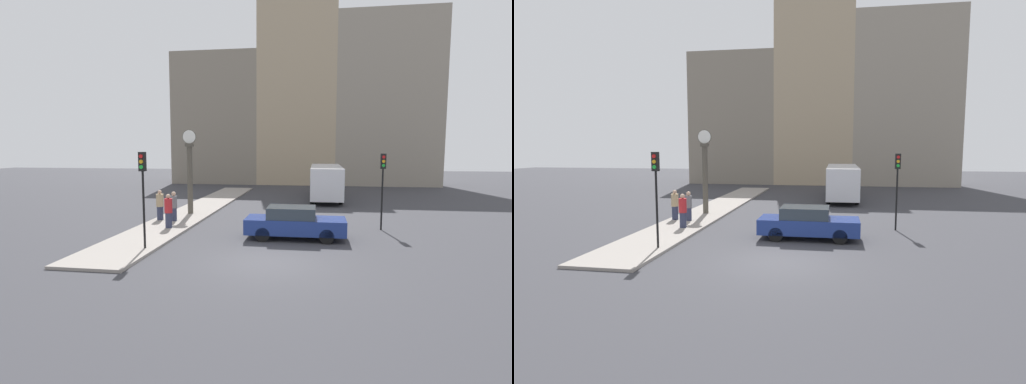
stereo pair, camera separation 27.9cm
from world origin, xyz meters
TOP-DOWN VIEW (x-y plane):
  - ground_plane at (0.00, 0.00)m, footprint 120.00×120.00m
  - sidewalk_corner at (-6.00, 11.56)m, footprint 2.78×27.13m
  - building_row at (0.66, 32.06)m, footprint 29.38×5.00m
  - sedan_car at (0.78, 3.96)m, footprint 4.50×1.79m
  - bus_distant at (2.47, 18.31)m, footprint 2.37×8.99m
  - traffic_light_near at (-5.06, 0.89)m, footprint 0.26×0.24m
  - traffic_light_far at (5.00, 6.58)m, footprint 0.26×0.24m
  - street_clock at (-5.90, 9.37)m, footprint 0.86×0.43m
  - pedestrian_grey_jacket at (-6.01, 6.82)m, footprint 0.35×0.35m
  - pedestrian_tan_coat at (-6.89, 7.00)m, footprint 0.41×0.41m
  - pedestrian_red_top at (-5.60, 4.94)m, footprint 0.40×0.40m

SIDE VIEW (x-z plane):
  - ground_plane at x=0.00m, z-range 0.00..0.00m
  - sidewalk_corner at x=-6.00m, z-range 0.00..0.12m
  - sedan_car at x=0.78m, z-range 0.01..1.48m
  - pedestrian_grey_jacket at x=-6.01m, z-range 0.12..1.74m
  - pedestrian_tan_coat at x=-6.89m, z-range 0.10..1.77m
  - pedestrian_red_top at x=-5.60m, z-range 0.11..1.82m
  - bus_distant at x=2.47m, z-range 0.20..2.87m
  - street_clock at x=-5.90m, z-range 0.06..5.16m
  - traffic_light_far at x=5.00m, z-range 0.83..4.68m
  - traffic_light_near at x=-5.06m, z-range 0.95..4.81m
  - building_row at x=0.66m, z-range -1.05..18.92m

